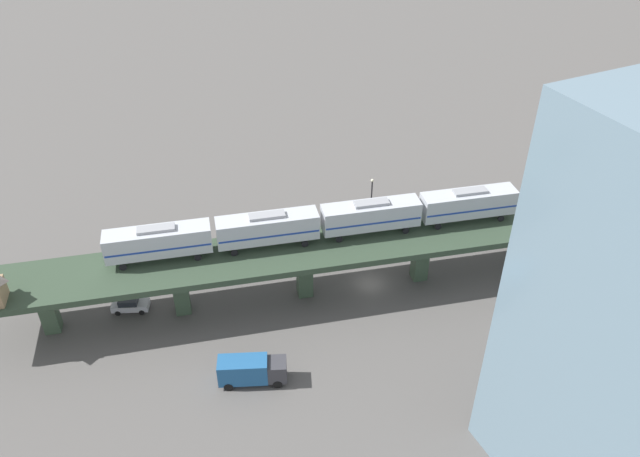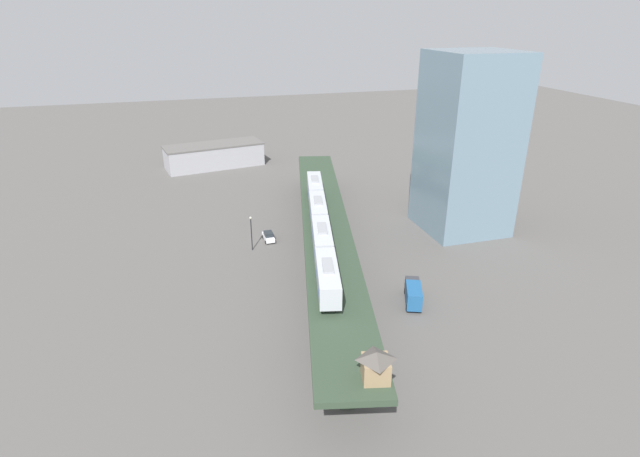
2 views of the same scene
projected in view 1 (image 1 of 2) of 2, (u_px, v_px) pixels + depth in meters
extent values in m
plane|color=#514F4C|center=(370.00, 284.00, 79.84)|extent=(400.00, 400.00, 0.00)
cube|color=#2C3D2C|center=(373.00, 241.00, 75.93)|extent=(29.17, 91.49, 0.80)
cube|color=#384C38|center=(48.00, 309.00, 71.33)|extent=(2.16, 2.16, 6.38)
cube|color=#384C38|center=(181.00, 291.00, 73.93)|extent=(2.16, 2.16, 6.38)
cube|color=#384C38|center=(305.00, 274.00, 76.53)|extent=(2.16, 2.16, 6.38)
cube|color=#384C38|center=(420.00, 258.00, 79.13)|extent=(2.16, 2.16, 6.38)
cube|color=#384C38|center=(529.00, 243.00, 81.73)|extent=(2.16, 2.16, 6.38)
cube|color=#384C38|center=(631.00, 229.00, 84.32)|extent=(2.16, 2.16, 6.38)
cube|color=#ADB2BA|center=(158.00, 241.00, 71.00)|extent=(5.46, 12.32, 3.10)
cube|color=navy|center=(159.00, 243.00, 71.17)|extent=(5.45, 12.10, 0.24)
cube|color=gray|center=(156.00, 229.00, 70.00)|extent=(2.32, 4.41, 0.36)
cylinder|color=black|center=(124.00, 255.00, 72.44)|extent=(0.41, 0.87, 0.84)
cylinder|color=black|center=(123.00, 267.00, 70.54)|extent=(0.41, 0.87, 0.84)
cylinder|color=black|center=(197.00, 245.00, 73.90)|extent=(0.41, 0.87, 0.84)
cylinder|color=black|center=(198.00, 257.00, 72.00)|extent=(0.41, 0.87, 0.84)
cube|color=#ADB2BA|center=(268.00, 228.00, 73.18)|extent=(5.46, 12.32, 3.10)
cube|color=navy|center=(268.00, 230.00, 73.35)|extent=(5.45, 12.10, 0.24)
cube|color=gray|center=(267.00, 216.00, 72.18)|extent=(2.32, 4.41, 0.36)
cylinder|color=black|center=(232.00, 241.00, 74.62)|extent=(0.41, 0.87, 0.84)
cylinder|color=black|center=(234.00, 253.00, 72.72)|extent=(0.41, 0.87, 0.84)
cylinder|color=black|center=(301.00, 232.00, 76.08)|extent=(0.41, 0.87, 0.84)
cylinder|color=black|center=(305.00, 244.00, 74.18)|extent=(0.41, 0.87, 0.84)
cube|color=#ADB2BA|center=(371.00, 215.00, 75.36)|extent=(5.46, 12.32, 3.10)
cube|color=navy|center=(371.00, 217.00, 75.54)|extent=(5.45, 12.10, 0.24)
cube|color=gray|center=(372.00, 203.00, 74.37)|extent=(2.32, 4.41, 0.36)
cylinder|color=black|center=(335.00, 228.00, 76.81)|extent=(0.41, 0.87, 0.84)
cylinder|color=black|center=(339.00, 239.00, 74.91)|extent=(0.41, 0.87, 0.84)
cylinder|color=black|center=(400.00, 220.00, 78.26)|extent=(0.41, 0.87, 0.84)
cylinder|color=black|center=(406.00, 231.00, 76.36)|extent=(0.41, 0.87, 0.84)
cube|color=#ADB2BA|center=(468.00, 203.00, 77.55)|extent=(5.46, 12.32, 3.10)
cube|color=navy|center=(468.00, 205.00, 77.72)|extent=(5.45, 12.10, 0.24)
cube|color=gray|center=(470.00, 191.00, 76.55)|extent=(2.32, 4.41, 0.36)
cylinder|color=black|center=(431.00, 216.00, 78.99)|extent=(0.41, 0.87, 0.84)
cylinder|color=black|center=(438.00, 227.00, 77.09)|extent=(0.41, 0.87, 0.84)
cylinder|color=black|center=(493.00, 208.00, 80.45)|extent=(0.41, 0.87, 0.84)
cylinder|color=black|center=(501.00, 218.00, 78.55)|extent=(0.41, 0.87, 0.84)
cube|color=silver|center=(404.00, 223.00, 89.68)|extent=(1.91, 4.44, 0.80)
cube|color=#1E2328|center=(404.00, 219.00, 89.18)|extent=(1.69, 2.24, 0.76)
cylinder|color=black|center=(392.00, 225.00, 90.01)|extent=(0.26, 0.67, 0.66)
cylinder|color=black|center=(399.00, 231.00, 88.76)|extent=(0.26, 0.67, 0.66)
cylinder|color=black|center=(409.00, 220.00, 91.07)|extent=(0.26, 0.67, 0.66)
cylinder|color=black|center=(416.00, 226.00, 89.82)|extent=(0.26, 0.67, 0.66)
cube|color=#B7BABF|center=(131.00, 305.00, 75.44)|extent=(3.34, 4.75, 0.80)
cube|color=#1E2328|center=(128.00, 301.00, 74.98)|extent=(2.35, 2.66, 0.76)
cylinder|color=black|center=(121.00, 304.00, 76.30)|extent=(0.47, 0.70, 0.66)
cylinder|color=black|center=(118.00, 313.00, 74.91)|extent=(0.47, 0.70, 0.66)
cylinder|color=black|center=(144.00, 303.00, 76.43)|extent=(0.47, 0.70, 0.66)
cylinder|color=black|center=(142.00, 312.00, 75.03)|extent=(0.47, 0.70, 0.66)
cube|color=#333338|center=(277.00, 369.00, 65.90)|extent=(2.79, 2.68, 2.30)
cube|color=#1E5184|center=(243.00, 370.00, 65.61)|extent=(4.08, 5.68, 2.70)
cylinder|color=black|center=(278.00, 384.00, 65.75)|extent=(0.70, 1.06, 1.00)
cylinder|color=black|center=(278.00, 370.00, 67.37)|extent=(0.70, 1.06, 1.00)
cylinder|color=black|center=(229.00, 387.00, 65.47)|extent=(0.70, 1.06, 1.00)
cylinder|color=black|center=(230.00, 372.00, 67.16)|extent=(0.70, 1.06, 1.00)
cylinder|color=black|center=(371.00, 201.00, 89.88)|extent=(0.20, 0.20, 6.50)
sphere|color=beige|center=(372.00, 180.00, 87.88)|extent=(0.44, 0.44, 0.44)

